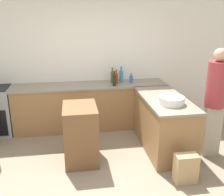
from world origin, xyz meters
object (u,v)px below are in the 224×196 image
at_px(mixing_bowl, 171,100).
at_px(island_table, 81,134).
at_px(hot_sauce_bottle, 116,78).
at_px(dish_soap_bottle, 121,76).
at_px(person_at_peninsula, 215,99).
at_px(wine_bottle_dark, 114,80).
at_px(paper_bag, 186,169).
at_px(water_bottle_blue, 131,79).
at_px(olive_oil_bottle, 112,77).

bearing_deg(mixing_bowl, island_table, 175.74).
height_order(hot_sauce_bottle, dish_soap_bottle, dish_soap_bottle).
bearing_deg(person_at_peninsula, wine_bottle_dark, 138.53).
distance_m(wine_bottle_dark, dish_soap_bottle, 0.31).
xyz_separation_m(mixing_bowl, paper_bag, (-0.01, -0.70, -0.75)).
relative_size(mixing_bowl, water_bottle_blue, 2.15).
xyz_separation_m(wine_bottle_dark, person_at_peninsula, (1.38, -1.22, -0.05)).
bearing_deg(olive_oil_bottle, dish_soap_bottle, 8.40).
bearing_deg(dish_soap_bottle, water_bottle_blue, -17.27).
bearing_deg(wine_bottle_dark, person_at_peninsula, -41.47).
bearing_deg(island_table, olive_oil_bottle, 61.49).
height_order(wine_bottle_dark, water_bottle_blue, wine_bottle_dark).
bearing_deg(island_table, person_at_peninsula, -3.92).
relative_size(person_at_peninsula, paper_bag, 4.17).
relative_size(dish_soap_bottle, person_at_peninsula, 0.18).
bearing_deg(paper_bag, dish_soap_bottle, 103.17).
relative_size(water_bottle_blue, paper_bag, 0.44).
bearing_deg(dish_soap_bottle, wine_bottle_dark, -126.53).
bearing_deg(wine_bottle_dark, mixing_bowl, -59.75).
bearing_deg(paper_bag, wine_bottle_dark, 109.85).
bearing_deg(hot_sauce_bottle, water_bottle_blue, 8.38).
xyz_separation_m(dish_soap_bottle, person_at_peninsula, (1.20, -1.47, -0.07)).
bearing_deg(island_table, water_bottle_blue, 49.54).
bearing_deg(mixing_bowl, dish_soap_bottle, 109.58).
distance_m(wine_bottle_dark, olive_oil_bottle, 0.22).
distance_m(mixing_bowl, water_bottle_blue, 1.41).
distance_m(dish_soap_bottle, person_at_peninsula, 1.90).
bearing_deg(wine_bottle_dark, dish_soap_bottle, 53.47).
height_order(dish_soap_bottle, water_bottle_blue, dish_soap_bottle).
xyz_separation_m(dish_soap_bottle, water_bottle_blue, (0.19, -0.06, -0.05)).
distance_m(island_table, hot_sauce_bottle, 1.55).
distance_m(mixing_bowl, olive_oil_bottle, 1.56).
bearing_deg(water_bottle_blue, olive_oil_bottle, 175.07).
height_order(olive_oil_bottle, water_bottle_blue, olive_oil_bottle).
bearing_deg(paper_bag, hot_sauce_bottle, 106.99).
height_order(wine_bottle_dark, paper_bag, wine_bottle_dark).
bearing_deg(person_at_peninsula, mixing_bowl, 176.77).
xyz_separation_m(wine_bottle_dark, dish_soap_bottle, (0.18, 0.25, 0.01)).
bearing_deg(mixing_bowl, paper_bag, -90.79).
distance_m(olive_oil_bottle, paper_bag, 2.35).
distance_m(island_table, water_bottle_blue, 1.74).
xyz_separation_m(mixing_bowl, hot_sauce_bottle, (-0.63, 1.32, 0.05)).
bearing_deg(wine_bottle_dark, hot_sauce_bottle, 66.28).
bearing_deg(paper_bag, mixing_bowl, 89.21).
bearing_deg(dish_soap_bottle, person_at_peninsula, -50.71).
distance_m(mixing_bowl, paper_bag, 1.03).
bearing_deg(dish_soap_bottle, paper_bag, -76.83).
height_order(water_bottle_blue, person_at_peninsula, person_at_peninsula).
height_order(mixing_bowl, paper_bag, mixing_bowl).
distance_m(hot_sauce_bottle, person_at_peninsula, 1.90).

